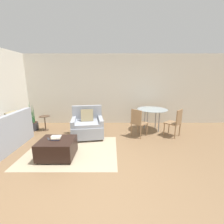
{
  "coord_description": "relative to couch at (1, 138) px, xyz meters",
  "views": [
    {
      "loc": [
        0.32,
        -2.58,
        1.88
      ],
      "look_at": [
        0.3,
        2.23,
        0.75
      ],
      "focal_mm": 24.0,
      "sensor_mm": 36.0,
      "label": 1
    }
  ],
  "objects": [
    {
      "name": "couch",
      "position": [
        0.0,
        0.0,
        0.0
      ],
      "size": [
        0.83,
        1.86,
        0.96
      ],
      "color": "#999EA8",
      "rests_on": "ground_plane"
    },
    {
      "name": "dining_chair_near_right",
      "position": [
        4.91,
        0.91,
        0.18
      ],
      "size": [
        0.59,
        0.59,
        0.9
      ],
      "color": "#93704C",
      "rests_on": "ground_plane"
    },
    {
      "name": "wall_back",
      "position": [
        2.57,
        2.42,
        1.04
      ],
      "size": [
        12.0,
        0.06,
        2.75
      ],
      "color": "silver",
      "rests_on": "ground_plane"
    },
    {
      "name": "area_rug",
      "position": [
        1.86,
        -0.06,
        -0.33
      ],
      "size": [
        2.31,
        1.82,
        0.01
      ],
      "color": "tan",
      "rests_on": "ground_plane"
    },
    {
      "name": "potted_plant",
      "position": [
        -0.0,
        1.52,
        -0.12
      ],
      "size": [
        0.43,
        0.43,
        1.06
      ],
      "color": "#333338",
      "rests_on": "ground_plane"
    },
    {
      "name": "ground_plane",
      "position": [
        2.57,
        -1.05,
        -0.33
      ],
      "size": [
        20.0,
        20.0,
        0.0
      ],
      "primitive_type": "plane",
      "color": "brown"
    },
    {
      "name": "armchair",
      "position": [
        2.11,
        0.91,
        0.03
      ],
      "size": [
        1.08,
        0.99,
        0.96
      ],
      "color": "#999EA8",
      "rests_on": "ground_plane"
    },
    {
      "name": "book_stack",
      "position": [
        1.57,
        -0.32,
        0.15
      ],
      "size": [
        0.23,
        0.19,
        0.07
      ],
      "color": "#2D478C",
      "rests_on": "ottoman"
    },
    {
      "name": "dining_chair_near_left",
      "position": [
        3.72,
        0.91,
        0.18
      ],
      "size": [
        0.59,
        0.59,
        0.9
      ],
      "color": "#93704C",
      "rests_on": "ground_plane"
    },
    {
      "name": "dining_table",
      "position": [
        4.31,
        1.51,
        0.35
      ],
      "size": [
        1.04,
        1.04,
        0.78
      ],
      "color": "#99A8AD",
      "rests_on": "ground_plane"
    },
    {
      "name": "ottoman",
      "position": [
        1.6,
        -0.37,
        -0.09
      ],
      "size": [
        0.81,
        0.71,
        0.44
      ],
      "color": "black",
      "rests_on": "ground_plane"
    },
    {
      "name": "tv_remote_primary",
      "position": [
        1.39,
        -0.32,
        0.11
      ],
      "size": [
        0.13,
        0.16,
        0.01
      ],
      "color": "#333338",
      "rests_on": "ottoman"
    },
    {
      "name": "side_table",
      "position": [
        0.5,
        1.49,
        0.04
      ],
      "size": [
        0.36,
        0.36,
        0.53
      ],
      "color": "#4C3828",
      "rests_on": "ground_plane"
    }
  ]
}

